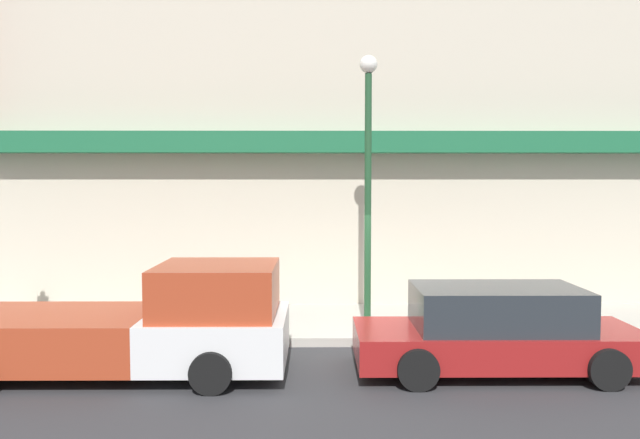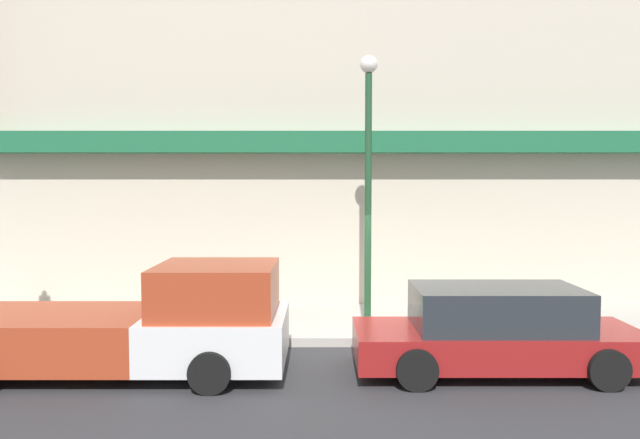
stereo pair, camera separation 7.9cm
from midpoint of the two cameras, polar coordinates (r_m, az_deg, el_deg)
name	(u,v)px [view 2 (the right image)]	position (r m, az deg, el deg)	size (l,w,h in m)	color
ground_plane	(367,347)	(12.23, 4.51, -11.57)	(80.00, 80.00, 0.00)	#2D2D30
sidewalk	(361,323)	(13.85, 3.95, -9.40)	(36.00, 3.39, 0.17)	#ADA89E
building	(353,89)	(16.85, 3.22, 11.86)	(19.80, 3.80, 11.28)	#BCB29E
pickup_truck	(138,326)	(10.89, -16.09, -9.32)	(5.70, 2.32, 1.81)	silver
parked_car	(496,331)	(10.91, 15.99, -9.78)	(4.69, 2.02, 1.43)	maroon
fire_hydrant	(460,314)	(12.89, 12.82, -8.46)	(0.20, 0.20, 0.71)	yellow
street_lamp	(368,159)	(12.66, 4.58, 5.52)	(0.36, 0.36, 5.52)	#1E4728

